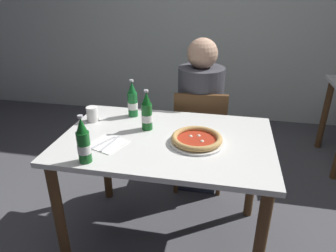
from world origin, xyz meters
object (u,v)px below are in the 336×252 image
object	(u,v)px
beer_bottle_center	(147,113)
beer_bottle_left	(84,143)
paper_cup	(92,114)
chair_behind_table	(199,135)
diner_seated	(199,120)
napkin_with_cutlery	(107,143)
beer_bottle_right	(133,101)
dining_table_main	(166,155)
pizza_margherita_near	(197,139)

from	to	relation	value
beer_bottle_center	beer_bottle_left	bearing A→B (deg)	-115.58
beer_bottle_center	paper_cup	xyz separation A→B (m)	(-0.37, 0.05, -0.06)
chair_behind_table	diner_seated	xyz separation A→B (m)	(-0.01, 0.05, 0.10)
diner_seated	beer_bottle_left	world-z (taller)	diner_seated
diner_seated	napkin_with_cutlery	bearing A→B (deg)	-118.15
diner_seated	beer_bottle_right	xyz separation A→B (m)	(-0.41, -0.39, 0.27)
dining_table_main	beer_bottle_center	distance (m)	0.27
chair_behind_table	beer_bottle_left	world-z (taller)	beer_bottle_left
beer_bottle_left	diner_seated	bearing A→B (deg)	64.93
beer_bottle_left	beer_bottle_center	size ratio (longest dim) A/B	1.00
beer_bottle_left	napkin_with_cutlery	distance (m)	0.22
beer_bottle_center	diner_seated	bearing A→B (deg)	65.32
diner_seated	beer_bottle_left	distance (m)	1.13
pizza_margherita_near	paper_cup	bearing A→B (deg)	166.48
diner_seated	beer_bottle_left	xyz separation A→B (m)	(-0.46, -0.99, 0.27)
diner_seated	paper_cup	world-z (taller)	diner_seated
chair_behind_table	beer_bottle_center	world-z (taller)	beer_bottle_center
chair_behind_table	diner_seated	world-z (taller)	diner_seated
beer_bottle_left	napkin_with_cutlery	size ratio (longest dim) A/B	1.07
chair_behind_table	pizza_margherita_near	size ratio (longest dim) A/B	2.79
dining_table_main	diner_seated	xyz separation A→B (m)	(0.13, 0.66, -0.05)
chair_behind_table	beer_bottle_center	bearing A→B (deg)	56.73
chair_behind_table	beer_bottle_left	xyz separation A→B (m)	(-0.47, -0.94, 0.37)
chair_behind_table	napkin_with_cutlery	size ratio (longest dim) A/B	3.69
pizza_margherita_near	paper_cup	xyz separation A→B (m)	(-0.68, 0.16, 0.03)
dining_table_main	beer_bottle_center	bearing A→B (deg)	146.50
pizza_margherita_near	beer_bottle_center	xyz separation A→B (m)	(-0.31, 0.12, 0.08)
chair_behind_table	beer_bottle_center	distance (m)	0.69
pizza_margherita_near	beer_bottle_center	size ratio (longest dim) A/B	1.23
beer_bottle_right	beer_bottle_center	bearing A→B (deg)	-51.27
beer_bottle_left	paper_cup	xyz separation A→B (m)	(-0.17, 0.47, -0.06)
dining_table_main	beer_bottle_center	world-z (taller)	beer_bottle_center
dining_table_main	diner_seated	distance (m)	0.67
beer_bottle_center	napkin_with_cutlery	distance (m)	0.30
chair_behind_table	beer_bottle_right	xyz separation A→B (m)	(-0.41, -0.34, 0.37)
dining_table_main	beer_bottle_right	distance (m)	0.45
beer_bottle_center	napkin_with_cutlery	bearing A→B (deg)	-125.85
chair_behind_table	pizza_margherita_near	bearing A→B (deg)	88.03
dining_table_main	chair_behind_table	world-z (taller)	chair_behind_table
dining_table_main	paper_cup	size ratio (longest dim) A/B	12.63
chair_behind_table	beer_bottle_center	xyz separation A→B (m)	(-0.27, -0.52, 0.37)
beer_bottle_left	napkin_with_cutlery	xyz separation A→B (m)	(0.04, 0.19, -0.10)
beer_bottle_right	paper_cup	xyz separation A→B (m)	(-0.23, -0.13, -0.06)
beer_bottle_center	paper_cup	bearing A→B (deg)	173.02
chair_behind_table	paper_cup	bearing A→B (deg)	30.65
beer_bottle_center	beer_bottle_right	world-z (taller)	same
beer_bottle_right	napkin_with_cutlery	xyz separation A→B (m)	(-0.02, -0.41, -0.10)
dining_table_main	chair_behind_table	bearing A→B (deg)	77.69
beer_bottle_right	paper_cup	distance (m)	0.27
pizza_margherita_near	beer_bottle_right	size ratio (longest dim) A/B	1.23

